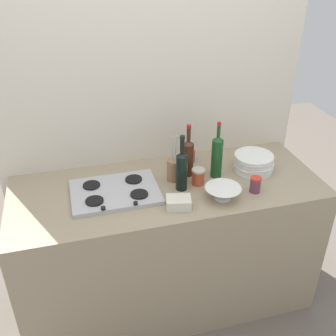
{
  "coord_description": "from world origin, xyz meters",
  "views": [
    {
      "loc": [
        -0.51,
        -1.86,
        2.15
      ],
      "look_at": [
        0.0,
        0.0,
        1.02
      ],
      "focal_mm": 42.58,
      "sensor_mm": 36.0,
      "label": 1
    }
  ],
  "objects_px": {
    "stovetop_hob": "(115,192)",
    "butter_dish": "(179,203)",
    "wine_bottle_leftmost": "(182,169)",
    "mixing_bowl": "(223,192)",
    "plate_stack": "(254,163)",
    "condiment_jar_rear": "(255,185)",
    "wine_bottle_mid_right": "(188,157)",
    "utensil_crock": "(174,169)",
    "condiment_jar_front": "(191,156)",
    "wine_bottle_mid_left": "(217,156)",
    "condiment_jar_spare": "(198,176)"
  },
  "relations": [
    {
      "from": "plate_stack",
      "to": "mixing_bowl",
      "type": "xyz_separation_m",
      "value": [
        -0.3,
        -0.24,
        -0.01
      ]
    },
    {
      "from": "stovetop_hob",
      "to": "condiment_jar_rear",
      "type": "height_order",
      "value": "condiment_jar_rear"
    },
    {
      "from": "wine_bottle_mid_left",
      "to": "utensil_crock",
      "type": "bearing_deg",
      "value": 174.02
    },
    {
      "from": "stovetop_hob",
      "to": "wine_bottle_mid_left",
      "type": "xyz_separation_m",
      "value": [
        0.61,
        0.04,
        0.12
      ]
    },
    {
      "from": "mixing_bowl",
      "to": "utensil_crock",
      "type": "height_order",
      "value": "utensil_crock"
    },
    {
      "from": "mixing_bowl",
      "to": "condiment_jar_spare",
      "type": "height_order",
      "value": "condiment_jar_spare"
    },
    {
      "from": "plate_stack",
      "to": "condiment_jar_rear",
      "type": "distance_m",
      "value": 0.24
    },
    {
      "from": "stovetop_hob",
      "to": "butter_dish",
      "type": "height_order",
      "value": "butter_dish"
    },
    {
      "from": "stovetop_hob",
      "to": "butter_dish",
      "type": "bearing_deg",
      "value": -34.43
    },
    {
      "from": "wine_bottle_mid_right",
      "to": "condiment_jar_front",
      "type": "distance_m",
      "value": 0.18
    },
    {
      "from": "utensil_crock",
      "to": "condiment_jar_front",
      "type": "xyz_separation_m",
      "value": [
        0.16,
        0.18,
        -0.03
      ]
    },
    {
      "from": "mixing_bowl",
      "to": "condiment_jar_rear",
      "type": "relative_size",
      "value": 2.17
    },
    {
      "from": "mixing_bowl",
      "to": "condiment_jar_spare",
      "type": "xyz_separation_m",
      "value": [
        -0.08,
        0.18,
        0.01
      ]
    },
    {
      "from": "butter_dish",
      "to": "wine_bottle_mid_right",
      "type": "bearing_deg",
      "value": 64.41
    },
    {
      "from": "condiment_jar_rear",
      "to": "condiment_jar_spare",
      "type": "bearing_deg",
      "value": 150.02
    },
    {
      "from": "mixing_bowl",
      "to": "condiment_jar_front",
      "type": "distance_m",
      "value": 0.44
    },
    {
      "from": "wine_bottle_leftmost",
      "to": "wine_bottle_mid_left",
      "type": "height_order",
      "value": "wine_bottle_mid_left"
    },
    {
      "from": "condiment_jar_front",
      "to": "utensil_crock",
      "type": "bearing_deg",
      "value": -132.08
    },
    {
      "from": "plate_stack",
      "to": "wine_bottle_mid_left",
      "type": "xyz_separation_m",
      "value": [
        -0.25,
        -0.0,
        0.08
      ]
    },
    {
      "from": "wine_bottle_leftmost",
      "to": "condiment_jar_rear",
      "type": "bearing_deg",
      "value": -19.24
    },
    {
      "from": "wine_bottle_mid_left",
      "to": "condiment_jar_spare",
      "type": "xyz_separation_m",
      "value": [
        -0.13,
        -0.05,
        -0.09
      ]
    },
    {
      "from": "wine_bottle_mid_left",
      "to": "wine_bottle_mid_right",
      "type": "xyz_separation_m",
      "value": [
        -0.16,
        0.06,
        -0.01
      ]
    },
    {
      "from": "wine_bottle_mid_right",
      "to": "utensil_crock",
      "type": "relative_size",
      "value": 1.14
    },
    {
      "from": "wine_bottle_mid_left",
      "to": "wine_bottle_mid_right",
      "type": "distance_m",
      "value": 0.17
    },
    {
      "from": "wine_bottle_mid_left",
      "to": "condiment_jar_front",
      "type": "bearing_deg",
      "value": 113.6
    },
    {
      "from": "plate_stack",
      "to": "mixing_bowl",
      "type": "relative_size",
      "value": 1.22
    },
    {
      "from": "plate_stack",
      "to": "condiment_jar_front",
      "type": "bearing_deg",
      "value": 149.0
    },
    {
      "from": "wine_bottle_mid_left",
      "to": "stovetop_hob",
      "type": "bearing_deg",
      "value": -176.65
    },
    {
      "from": "wine_bottle_leftmost",
      "to": "utensil_crock",
      "type": "relative_size",
      "value": 1.17
    },
    {
      "from": "wine_bottle_mid_right",
      "to": "wine_bottle_leftmost",
      "type": "bearing_deg",
      "value": -120.25
    },
    {
      "from": "wine_bottle_leftmost",
      "to": "butter_dish",
      "type": "xyz_separation_m",
      "value": [
        -0.07,
        -0.17,
        -0.1
      ]
    },
    {
      "from": "utensil_crock",
      "to": "condiment_jar_front",
      "type": "height_order",
      "value": "utensil_crock"
    },
    {
      "from": "butter_dish",
      "to": "utensil_crock",
      "type": "bearing_deg",
      "value": 79.53
    },
    {
      "from": "plate_stack",
      "to": "condiment_jar_spare",
      "type": "height_order",
      "value": "plate_stack"
    },
    {
      "from": "mixing_bowl",
      "to": "butter_dish",
      "type": "relative_size",
      "value": 1.52
    },
    {
      "from": "stovetop_hob",
      "to": "mixing_bowl",
      "type": "bearing_deg",
      "value": -19.05
    },
    {
      "from": "utensil_crock",
      "to": "condiment_jar_front",
      "type": "bearing_deg",
      "value": 47.92
    },
    {
      "from": "stovetop_hob",
      "to": "condiment_jar_front",
      "type": "xyz_separation_m",
      "value": [
        0.52,
        0.24,
        0.03
      ]
    },
    {
      "from": "plate_stack",
      "to": "stovetop_hob",
      "type": "bearing_deg",
      "value": -177.29
    },
    {
      "from": "stovetop_hob",
      "to": "condiment_jar_rear",
      "type": "xyz_separation_m",
      "value": [
        0.76,
        -0.18,
        0.03
      ]
    },
    {
      "from": "wine_bottle_mid_left",
      "to": "utensil_crock",
      "type": "distance_m",
      "value": 0.26
    },
    {
      "from": "stovetop_hob",
      "to": "utensil_crock",
      "type": "bearing_deg",
      "value": 9.88
    },
    {
      "from": "butter_dish",
      "to": "condiment_jar_front",
      "type": "bearing_deg",
      "value": 64.79
    },
    {
      "from": "wine_bottle_leftmost",
      "to": "mixing_bowl",
      "type": "distance_m",
      "value": 0.26
    },
    {
      "from": "stovetop_hob",
      "to": "wine_bottle_mid_right",
      "type": "height_order",
      "value": "wine_bottle_mid_right"
    },
    {
      "from": "stovetop_hob",
      "to": "wine_bottle_mid_right",
      "type": "relative_size",
      "value": 1.49
    },
    {
      "from": "wine_bottle_leftmost",
      "to": "condiment_jar_spare",
      "type": "bearing_deg",
      "value": 13.71
    },
    {
      "from": "stovetop_hob",
      "to": "condiment_jar_rear",
      "type": "bearing_deg",
      "value": -13.28
    },
    {
      "from": "plate_stack",
      "to": "wine_bottle_mid_left",
      "type": "bearing_deg",
      "value": -178.86
    },
    {
      "from": "mixing_bowl",
      "to": "plate_stack",
      "type": "bearing_deg",
      "value": 38.54
    }
  ]
}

